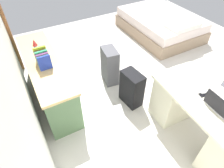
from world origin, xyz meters
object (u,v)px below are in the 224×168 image
(desk, at_px, (202,121))
(suitcase_black, at_px, (132,88))
(figurine_small, at_px, (34,42))
(credenza, at_px, (48,79))
(bed, at_px, (160,24))
(computer_mouse, at_px, (203,92))
(cell_phone_by_mouse, at_px, (205,94))
(suitcase_spare_grey, at_px, (110,66))
(laptop, at_px, (219,106))

(desk, bearing_deg, suitcase_black, 21.66)
(suitcase_black, relative_size, figurine_small, 5.30)
(credenza, height_order, bed, credenza)
(computer_mouse, bearing_deg, cell_phone_by_mouse, 160.82)
(credenza, distance_m, suitcase_spare_grey, 1.05)
(computer_mouse, distance_m, figurine_small, 2.57)
(suitcase_black, xyz_separation_m, figurine_small, (1.22, 1.09, 0.49))
(suitcase_spare_grey, xyz_separation_m, laptop, (-1.72, -0.44, 0.45))
(suitcase_spare_grey, height_order, laptop, laptop)
(laptop, bearing_deg, computer_mouse, -11.91)
(desk, relative_size, credenza, 0.82)
(desk, distance_m, figurine_small, 2.70)
(credenza, height_order, cell_phone_by_mouse, cell_phone_by_mouse)
(desk, bearing_deg, figurine_small, 33.72)
(suitcase_spare_grey, distance_m, cell_phone_by_mouse, 1.63)
(credenza, relative_size, bed, 0.95)
(suitcase_spare_grey, relative_size, figurine_small, 5.93)
(cell_phone_by_mouse, height_order, figurine_small, figurine_small)
(credenza, height_order, suitcase_spare_grey, credenza)
(bed, relative_size, computer_mouse, 19.04)
(bed, distance_m, computer_mouse, 2.84)
(desk, bearing_deg, credenza, 40.07)
(laptop, xyz_separation_m, computer_mouse, (0.26, -0.05, -0.03))
(desk, distance_m, cell_phone_by_mouse, 0.38)
(suitcase_black, xyz_separation_m, suitcase_spare_grey, (0.63, 0.05, 0.03))
(credenza, xyz_separation_m, bed, (0.82, -2.94, -0.12))
(desk, bearing_deg, bed, -29.54)
(suitcase_black, height_order, figurine_small, figurine_small)
(laptop, distance_m, computer_mouse, 0.27)
(suitcase_spare_grey, bearing_deg, cell_phone_by_mouse, -154.19)
(desk, relative_size, laptop, 4.59)
(bed, distance_m, figurine_small, 3.01)
(figurine_small, bearing_deg, cell_phone_by_mouse, -144.08)
(suitcase_spare_grey, bearing_deg, credenza, 90.87)
(suitcase_black, height_order, computer_mouse, computer_mouse)
(desk, distance_m, credenza, 2.30)
(laptop, bearing_deg, suitcase_spare_grey, 14.22)
(desk, distance_m, laptop, 0.41)
(desk, distance_m, bed, 2.97)
(desk, distance_m, suitcase_black, 1.08)
(laptop, bearing_deg, desk, -3.89)
(credenza, bearing_deg, suitcase_spare_grey, -97.30)
(computer_mouse, relative_size, cell_phone_by_mouse, 0.74)
(suitcase_black, bearing_deg, bed, -55.57)
(computer_mouse, bearing_deg, laptop, 170.98)
(cell_phone_by_mouse, relative_size, figurine_small, 1.24)
(desk, height_order, figurine_small, figurine_small)
(desk, xyz_separation_m, suitcase_black, (1.00, 0.40, -0.09))
(cell_phone_by_mouse, bearing_deg, suitcase_black, 37.85)
(credenza, height_order, computer_mouse, computer_mouse)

